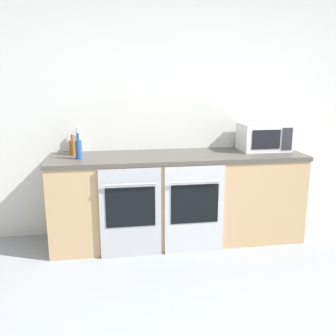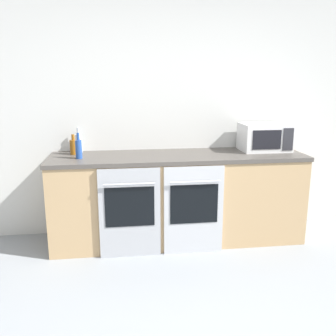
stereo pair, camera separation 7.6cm
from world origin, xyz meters
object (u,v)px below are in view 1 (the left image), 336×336
object	(u,v)px
bottle_blue	(79,149)
oven_right	(194,210)
bottle_clear	(78,143)
microwave	(264,137)
bottle_amber	(73,147)
oven_left	(131,213)

from	to	relation	value
bottle_blue	oven_right	bearing A→B (deg)	-14.41
oven_right	bottle_blue	distance (m)	1.25
bottle_blue	bottle_clear	world-z (taller)	bottle_clear
oven_right	bottle_clear	xyz separation A→B (m)	(-1.11, 0.60, 0.58)
microwave	bottle_amber	bearing A→B (deg)	178.51
oven_right	bottle_clear	distance (m)	1.39
bottle_clear	bottle_blue	bearing A→B (deg)	-84.75
oven_left	bottle_clear	distance (m)	0.97
bottle_amber	oven_right	bearing A→B (deg)	-23.10
oven_left	bottle_amber	bearing A→B (deg)	137.66
oven_right	oven_left	bearing A→B (deg)	180.00
microwave	bottle_amber	distance (m)	2.00
oven_right	bottle_amber	size ratio (longest dim) A/B	4.23
oven_left	bottle_amber	xyz separation A→B (m)	(-0.54, 0.49, 0.56)
oven_left	bottle_amber	size ratio (longest dim) A/B	4.23
oven_left	oven_right	world-z (taller)	same
microwave	bottle_amber	size ratio (longest dim) A/B	2.45
bottle_clear	oven_left	bearing A→B (deg)	-50.55
bottle_blue	bottle_amber	size ratio (longest dim) A/B	1.22
microwave	bottle_blue	xyz separation A→B (m)	(-1.92, -0.16, -0.05)
bottle_amber	oven_left	bearing A→B (deg)	-42.34
oven_right	microwave	bearing A→B (deg)	27.32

